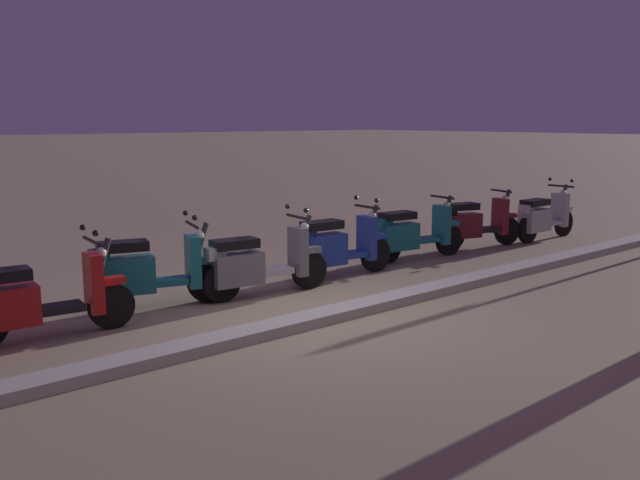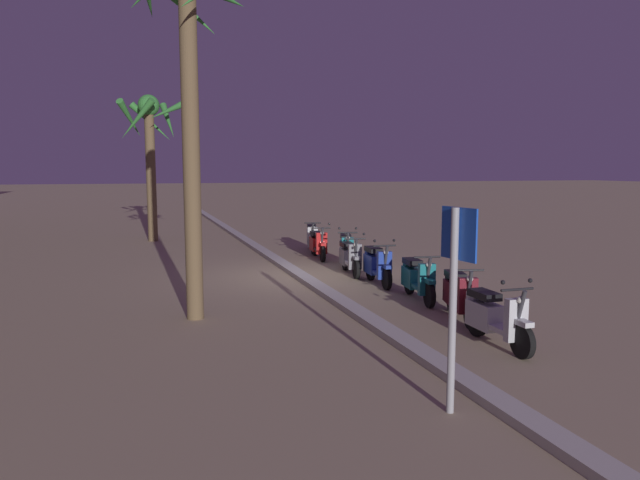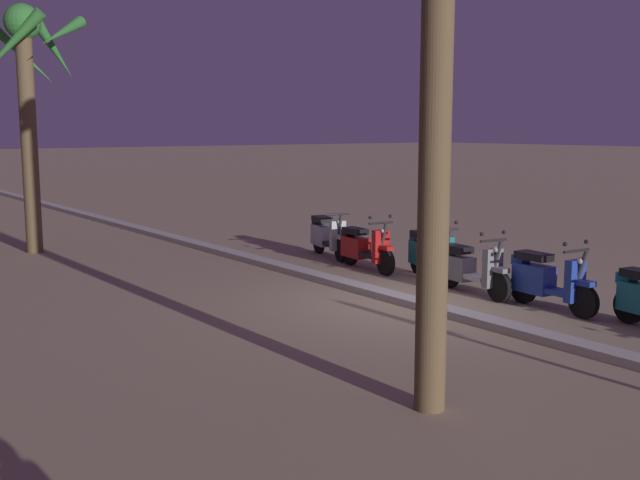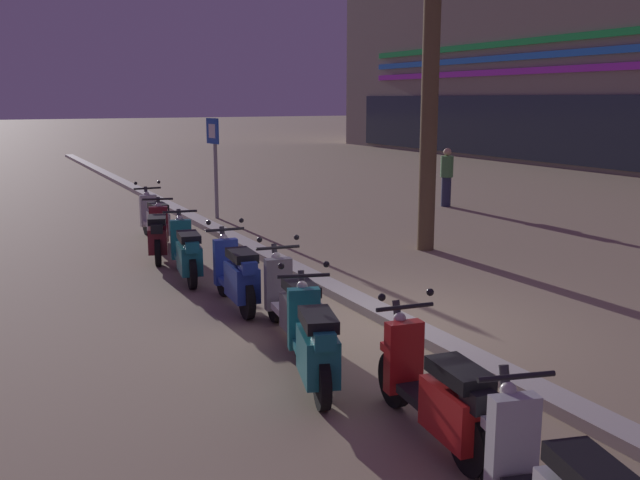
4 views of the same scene
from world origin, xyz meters
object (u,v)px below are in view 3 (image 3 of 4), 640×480
(scooter_teal_mid_rear, at_px, (430,254))
(scooter_grey_tail_end, at_px, (468,268))
(palm_tree_near_sign, at_px, (26,73))
(scooter_silver_last_in_row, at_px, (327,236))
(scooter_red_mid_centre, at_px, (363,247))
(scooter_blue_mid_front, at_px, (546,280))

(scooter_teal_mid_rear, bearing_deg, scooter_grey_tail_end, 163.34)
(palm_tree_near_sign, bearing_deg, scooter_teal_mid_rear, -145.68)
(scooter_silver_last_in_row, relative_size, palm_tree_near_sign, 0.32)
(scooter_grey_tail_end, bearing_deg, scooter_teal_mid_rear, -16.66)
(scooter_grey_tail_end, height_order, scooter_red_mid_centre, same)
(scooter_grey_tail_end, height_order, palm_tree_near_sign, palm_tree_near_sign)
(scooter_red_mid_centre, height_order, palm_tree_near_sign, palm_tree_near_sign)
(scooter_red_mid_centre, bearing_deg, scooter_blue_mid_front, -178.19)
(scooter_blue_mid_front, relative_size, scooter_silver_last_in_row, 0.98)
(scooter_teal_mid_rear, bearing_deg, scooter_blue_mid_front, 174.66)
(scooter_grey_tail_end, relative_size, palm_tree_near_sign, 0.33)
(scooter_grey_tail_end, xyz_separation_m, scooter_silver_last_in_row, (4.55, -0.31, 0.02))
(scooter_red_mid_centre, height_order, scooter_silver_last_in_row, scooter_red_mid_centre)
(scooter_grey_tail_end, xyz_separation_m, palm_tree_near_sign, (9.05, 4.83, 3.67))
(scooter_teal_mid_rear, bearing_deg, scooter_red_mid_centre, 15.28)
(scooter_teal_mid_rear, distance_m, palm_tree_near_sign, 9.98)
(scooter_teal_mid_rear, distance_m, scooter_red_mid_centre, 1.57)
(scooter_teal_mid_rear, xyz_separation_m, scooter_silver_last_in_row, (3.18, 0.10, 0.00))
(scooter_silver_last_in_row, bearing_deg, scooter_red_mid_centre, 169.45)
(scooter_blue_mid_front, relative_size, scooter_teal_mid_rear, 1.02)
(scooter_teal_mid_rear, height_order, palm_tree_near_sign, palm_tree_near_sign)
(scooter_grey_tail_end, height_order, scooter_silver_last_in_row, scooter_grey_tail_end)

